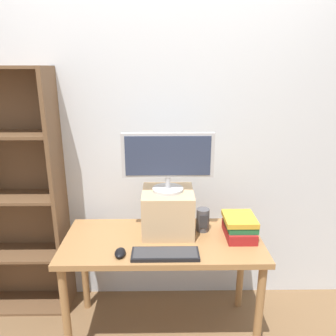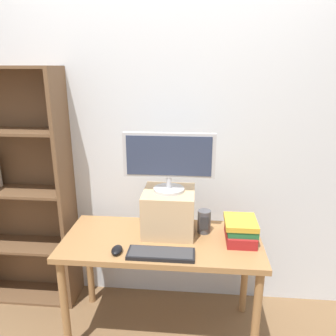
{
  "view_description": "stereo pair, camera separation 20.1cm",
  "coord_description": "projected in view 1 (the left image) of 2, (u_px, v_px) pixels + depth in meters",
  "views": [
    {
      "loc": [
        0.01,
        -1.87,
        1.78
      ],
      "look_at": [
        0.04,
        0.05,
        1.18
      ],
      "focal_mm": 35.0,
      "sensor_mm": 36.0,
      "label": 1
    },
    {
      "loc": [
        0.21,
        -1.86,
        1.78
      ],
      "look_at": [
        0.04,
        0.05,
        1.18
      ],
      "focal_mm": 35.0,
      "sensor_mm": 36.0,
      "label": 2
    }
  ],
  "objects": [
    {
      "name": "bookshelf_unit",
      "position": [
        3.0,
        195.0,
        2.32
      ],
      "size": [
        0.79,
        0.28,
        1.79
      ],
      "color": "brown",
      "rests_on": "ground_plane"
    },
    {
      "name": "back_wall",
      "position": [
        162.0,
        136.0,
        2.37
      ],
      "size": [
        7.0,
        0.08,
        2.6
      ],
      "color": "silver",
      "rests_on": "ground_plane"
    },
    {
      "name": "ground_plane",
      "position": [
        163.0,
        329.0,
        2.32
      ],
      "size": [
        12.0,
        12.0,
        0.0
      ],
      "primitive_type": "plane",
      "color": "brown"
    },
    {
      "name": "desk_speaker",
      "position": [
        203.0,
        220.0,
        2.19
      ],
      "size": [
        0.09,
        0.09,
        0.16
      ],
      "color": "#4C4C51",
      "rests_on": "desk"
    },
    {
      "name": "computer_mouse",
      "position": [
        120.0,
        253.0,
        1.91
      ],
      "size": [
        0.06,
        0.1,
        0.04
      ],
      "color": "black",
      "rests_on": "desk"
    },
    {
      "name": "desk",
      "position": [
        163.0,
        251.0,
        2.13
      ],
      "size": [
        1.27,
        0.58,
        0.72
      ],
      "color": "#9E7042",
      "rests_on": "ground_plane"
    },
    {
      "name": "computer_monitor",
      "position": [
        168.0,
        159.0,
        2.06
      ],
      "size": [
        0.58,
        0.2,
        0.38
      ],
      "color": "#B7B7BA",
      "rests_on": "riser_box"
    },
    {
      "name": "riser_box",
      "position": [
        168.0,
        211.0,
        2.17
      ],
      "size": [
        0.33,
        0.34,
        0.29
      ],
      "color": "tan",
      "rests_on": "desk"
    },
    {
      "name": "keyboard",
      "position": [
        165.0,
        254.0,
        1.91
      ],
      "size": [
        0.4,
        0.14,
        0.02
      ],
      "color": "black",
      "rests_on": "desk"
    },
    {
      "name": "book_stack",
      "position": [
        239.0,
        226.0,
        2.12
      ],
      "size": [
        0.2,
        0.26,
        0.14
      ],
      "color": "maroon",
      "rests_on": "desk"
    }
  ]
}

